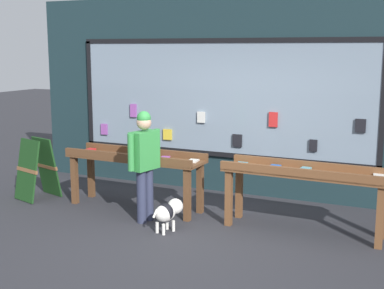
% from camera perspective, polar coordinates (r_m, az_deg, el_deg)
% --- Properties ---
extents(ground_plane, '(40.00, 40.00, 0.00)m').
position_cam_1_polar(ground_plane, '(7.28, -0.17, -9.73)').
color(ground_plane, '#2D2D33').
extents(shopfront_facade, '(8.31, 0.29, 3.37)m').
position_cam_1_polar(shopfront_facade, '(9.10, 6.22, 5.08)').
color(shopfront_facade, '#192D33').
rests_on(shopfront_facade, ground_plane).
extents(display_table_left, '(2.25, 0.65, 0.92)m').
position_cam_1_polar(display_table_left, '(8.37, -6.10, -1.96)').
color(display_table_left, brown).
rests_on(display_table_left, ground_plane).
extents(display_table_right, '(2.25, 0.62, 0.94)m').
position_cam_1_polar(display_table_right, '(7.39, 11.92, -3.64)').
color(display_table_right, brown).
rests_on(display_table_right, ground_plane).
extents(person_browsing, '(0.31, 0.63, 1.61)m').
position_cam_1_polar(person_browsing, '(7.66, -5.09, -1.48)').
color(person_browsing, '#2D334C').
rests_on(person_browsing, ground_plane).
extents(small_dog, '(0.33, 0.54, 0.43)m').
position_cam_1_polar(small_dog, '(7.38, -2.62, -7.15)').
color(small_dog, white).
rests_on(small_dog, ground_plane).
extents(sandwich_board_sign, '(0.67, 0.72, 1.01)m').
position_cam_1_polar(sandwich_board_sign, '(9.28, -16.19, -2.46)').
color(sandwich_board_sign, '#193F19').
rests_on(sandwich_board_sign, ground_plane).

